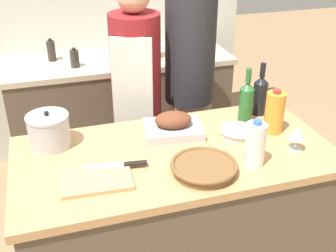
{
  "coord_description": "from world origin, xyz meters",
  "views": [
    {
      "loc": [
        -0.53,
        -1.61,
        1.97
      ],
      "look_at": [
        0.0,
        0.11,
        1.01
      ],
      "focal_mm": 45.0,
      "sensor_mm": 36.0,
      "label": 1
    }
  ],
  "objects_px": {
    "wine_bottle_green": "(246,101)",
    "condiment_bottle_tall": "(51,51)",
    "wicker_basket": "(204,167)",
    "knife_chef": "(119,165)",
    "roasting_pan": "(173,126)",
    "cutting_board": "(97,179)",
    "stock_pot": "(49,131)",
    "mixing_bowl": "(237,133)",
    "juice_jug": "(274,112)",
    "wine_glass_left": "(297,134)",
    "condiment_bottle_extra": "(177,42)",
    "person_cook_aproned": "(137,98)",
    "person_cook_guest": "(189,79)",
    "wine_bottle_dark": "(260,94)",
    "milk_jug": "(255,144)",
    "stand_mixer": "(145,43)",
    "condiment_bottle_short": "(75,58)"
  },
  "relations": [
    {
      "from": "wine_bottle_green",
      "to": "condiment_bottle_tall",
      "type": "relative_size",
      "value": 1.78
    },
    {
      "from": "stock_pot",
      "to": "milk_jug",
      "type": "height_order",
      "value": "milk_jug"
    },
    {
      "from": "roasting_pan",
      "to": "person_cook_guest",
      "type": "height_order",
      "value": "person_cook_guest"
    },
    {
      "from": "roasting_pan",
      "to": "cutting_board",
      "type": "bearing_deg",
      "value": -145.53
    },
    {
      "from": "wicker_basket",
      "to": "person_cook_guest",
      "type": "bearing_deg",
      "value": 74.03
    },
    {
      "from": "wicker_basket",
      "to": "wine_glass_left",
      "type": "distance_m",
      "value": 0.49
    },
    {
      "from": "mixing_bowl",
      "to": "juice_jug",
      "type": "distance_m",
      "value": 0.22
    },
    {
      "from": "person_cook_aproned",
      "to": "person_cook_guest",
      "type": "bearing_deg",
      "value": 26.14
    },
    {
      "from": "wine_glass_left",
      "to": "person_cook_aproned",
      "type": "xyz_separation_m",
      "value": [
        -0.57,
        0.88,
        -0.12
      ]
    },
    {
      "from": "cutting_board",
      "to": "stock_pot",
      "type": "relative_size",
      "value": 1.53
    },
    {
      "from": "wicker_basket",
      "to": "cutting_board",
      "type": "bearing_deg",
      "value": 170.78
    },
    {
      "from": "milk_jug",
      "to": "wine_bottle_dark",
      "type": "bearing_deg",
      "value": 59.69
    },
    {
      "from": "roasting_pan",
      "to": "mixing_bowl",
      "type": "bearing_deg",
      "value": -24.84
    },
    {
      "from": "wicker_basket",
      "to": "knife_chef",
      "type": "xyz_separation_m",
      "value": [
        -0.35,
        0.13,
        -0.01
      ]
    },
    {
      "from": "mixing_bowl",
      "to": "person_cook_guest",
      "type": "relative_size",
      "value": 0.1
    },
    {
      "from": "stock_pot",
      "to": "wine_glass_left",
      "type": "xyz_separation_m",
      "value": [
        1.11,
        -0.38,
        0.0
      ]
    },
    {
      "from": "stand_mixer",
      "to": "condiment_bottle_short",
      "type": "bearing_deg",
      "value": -177.76
    },
    {
      "from": "roasting_pan",
      "to": "wine_bottle_green",
      "type": "xyz_separation_m",
      "value": [
        0.41,
        0.03,
        0.07
      ]
    },
    {
      "from": "milk_jug",
      "to": "condiment_bottle_tall",
      "type": "xyz_separation_m",
      "value": [
        -0.78,
        1.69,
        -0.02
      ]
    },
    {
      "from": "wicker_basket",
      "to": "condiment_bottle_tall",
      "type": "bearing_deg",
      "value": 107.89
    },
    {
      "from": "wine_bottle_dark",
      "to": "person_cook_aproned",
      "type": "distance_m",
      "value": 0.77
    },
    {
      "from": "person_cook_aproned",
      "to": "roasting_pan",
      "type": "bearing_deg",
      "value": -62.04
    },
    {
      "from": "knife_chef",
      "to": "condiment_bottle_extra",
      "type": "distance_m",
      "value": 1.63
    },
    {
      "from": "wine_bottle_green",
      "to": "wine_glass_left",
      "type": "distance_m",
      "value": 0.36
    },
    {
      "from": "wine_bottle_dark",
      "to": "stock_pot",
      "type": "bearing_deg",
      "value": -178.9
    },
    {
      "from": "stand_mixer",
      "to": "cutting_board",
      "type": "bearing_deg",
      "value": -111.99
    },
    {
      "from": "wine_bottle_dark",
      "to": "condiment_bottle_tall",
      "type": "height_order",
      "value": "wine_bottle_dark"
    },
    {
      "from": "knife_chef",
      "to": "person_cook_aproned",
      "type": "relative_size",
      "value": 0.17
    },
    {
      "from": "knife_chef",
      "to": "condiment_bottle_short",
      "type": "bearing_deg",
      "value": 91.91
    },
    {
      "from": "stand_mixer",
      "to": "wine_glass_left",
      "type": "bearing_deg",
      "value": -76.12
    },
    {
      "from": "wine_glass_left",
      "to": "condiment_bottle_short",
      "type": "height_order",
      "value": "condiment_bottle_short"
    },
    {
      "from": "wine_glass_left",
      "to": "condiment_bottle_extra",
      "type": "distance_m",
      "value": 1.53
    },
    {
      "from": "mixing_bowl",
      "to": "wine_bottle_green",
      "type": "distance_m",
      "value": 0.22
    },
    {
      "from": "wine_bottle_dark",
      "to": "condiment_bottle_extra",
      "type": "relative_size",
      "value": 1.54
    },
    {
      "from": "condiment_bottle_tall",
      "to": "person_cook_guest",
      "type": "distance_m",
      "value": 1.09
    },
    {
      "from": "person_cook_aproned",
      "to": "condiment_bottle_extra",
      "type": "bearing_deg",
      "value": 75.91
    },
    {
      "from": "wine_bottle_green",
      "to": "condiment_bottle_tall",
      "type": "xyz_separation_m",
      "value": [
        -0.93,
        1.28,
        -0.03
      ]
    },
    {
      "from": "stock_pot",
      "to": "person_cook_aproned",
      "type": "distance_m",
      "value": 0.75
    },
    {
      "from": "wicker_basket",
      "to": "juice_jug",
      "type": "bearing_deg",
      "value": 27.4
    },
    {
      "from": "wine_bottle_green",
      "to": "person_cook_aproned",
      "type": "height_order",
      "value": "person_cook_aproned"
    },
    {
      "from": "roasting_pan",
      "to": "wine_bottle_green",
      "type": "distance_m",
      "value": 0.42
    },
    {
      "from": "juice_jug",
      "to": "person_cook_guest",
      "type": "height_order",
      "value": "person_cook_guest"
    },
    {
      "from": "stand_mixer",
      "to": "person_cook_guest",
      "type": "relative_size",
      "value": 0.17
    },
    {
      "from": "stock_pot",
      "to": "wine_bottle_green",
      "type": "relative_size",
      "value": 0.68
    },
    {
      "from": "knife_chef",
      "to": "stand_mixer",
      "type": "bearing_deg",
      "value": 71.02
    },
    {
      "from": "wine_glass_left",
      "to": "juice_jug",
      "type": "bearing_deg",
      "value": 94.06
    },
    {
      "from": "juice_jug",
      "to": "wicker_basket",
      "type": "bearing_deg",
      "value": -152.6
    },
    {
      "from": "wine_bottle_dark",
      "to": "condiment_bottle_tall",
      "type": "bearing_deg",
      "value": 130.37
    },
    {
      "from": "roasting_pan",
      "to": "person_cook_aproned",
      "type": "xyz_separation_m",
      "value": [
        -0.06,
        0.56,
        -0.08
      ]
    },
    {
      "from": "milk_jug",
      "to": "person_cook_aproned",
      "type": "bearing_deg",
      "value": 108.6
    }
  ]
}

